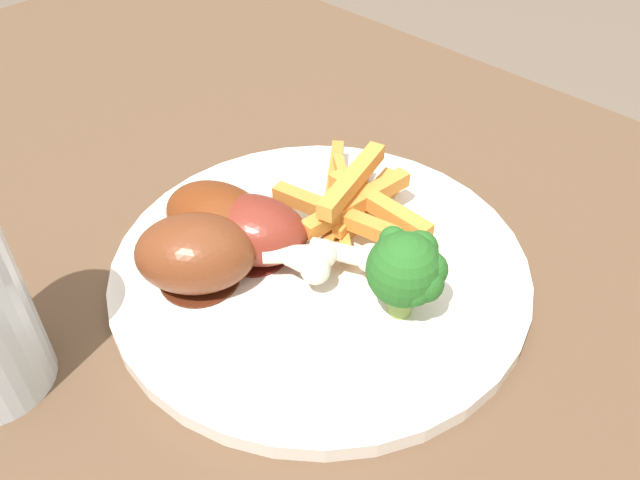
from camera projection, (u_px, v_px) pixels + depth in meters
name	position (u px, v px, depth m)	size (l,w,h in m)	color
dining_table	(305.00, 353.00, 0.55)	(1.13, 0.67, 0.74)	brown
dinner_plate	(320.00, 268.00, 0.45)	(0.28, 0.28, 0.01)	white
broccoli_floret_front	(409.00, 270.00, 0.39)	(0.05, 0.05, 0.06)	#89A64B
carrot_fries_pile	(353.00, 201.00, 0.46)	(0.13, 0.12, 0.05)	orange
chicken_drumstick_near	(202.00, 253.00, 0.41)	(0.11, 0.11, 0.05)	#4C1F10
chicken_drumstick_far	(260.00, 232.00, 0.43)	(0.13, 0.08, 0.04)	#551811
chicken_drumstick_extra	(223.00, 222.00, 0.44)	(0.13, 0.07, 0.04)	#4D1C0A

